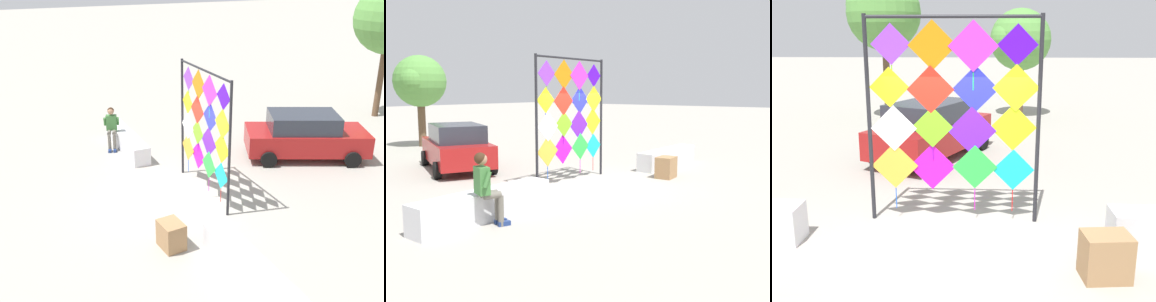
# 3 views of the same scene
# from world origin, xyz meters

# --- Properties ---
(ground) EXTENTS (120.00, 120.00, 0.00)m
(ground) POSITION_xyz_m (0.00, 0.00, 0.00)
(ground) COLOR #9E998E
(plaza_ledge_left) EXTENTS (3.23, 0.55, 0.60)m
(plaza_ledge_left) POSITION_xyz_m (-4.00, -0.20, 0.30)
(plaza_ledge_left) COLOR silver
(plaza_ledge_left) RESTS_ON ground
(plaza_ledge_right) EXTENTS (3.23, 0.55, 0.60)m
(plaza_ledge_right) POSITION_xyz_m (4.00, -0.20, 0.30)
(plaza_ledge_right) COLOR silver
(plaza_ledge_right) RESTS_ON ground
(kite_display_rack) EXTENTS (2.90, 0.09, 3.49)m
(kite_display_rack) POSITION_xyz_m (-0.05, 0.74, 2.01)
(kite_display_rack) COLOR #232328
(kite_display_rack) RESTS_ON ground
(seated_vendor) EXTENTS (0.68, 0.56, 1.44)m
(seated_vendor) POSITION_xyz_m (-4.31, -0.62, 0.84)
(seated_vendor) COLOR #666056
(seated_vendor) RESTS_ON ground
(parked_car) EXTENTS (3.15, 4.20, 1.50)m
(parked_car) POSITION_xyz_m (-0.91, 4.87, 0.76)
(parked_car) COLOR maroon
(parked_car) RESTS_ON ground
(cardboard_box_large) EXTENTS (0.66, 0.53, 0.63)m
(cardboard_box_large) POSITION_xyz_m (2.08, -1.12, 0.32)
(cardboard_box_large) COLOR #9E754C
(cardboard_box_large) RESTS_ON ground
(tree_broadleaf) EXTENTS (2.35, 2.35, 4.17)m
(tree_broadleaf) POSITION_xyz_m (1.86, 11.14, 2.98)
(tree_broadleaf) COLOR brown
(tree_broadleaf) RESTS_ON ground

